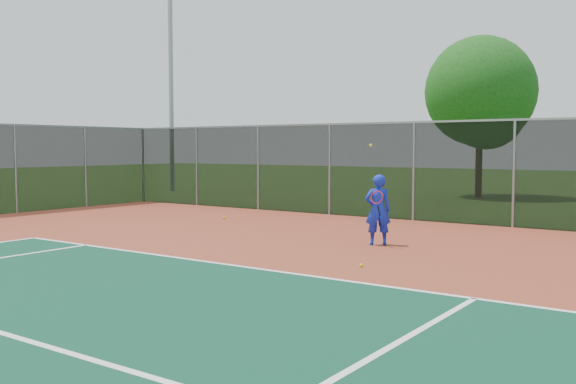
% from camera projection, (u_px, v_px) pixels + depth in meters
% --- Properties ---
extents(ground, '(120.00, 120.00, 0.00)m').
position_uv_depth(ground, '(240.00, 325.00, 8.14)').
color(ground, '#2A4F16').
rests_on(ground, ground).
extents(court_apron, '(30.00, 20.00, 0.02)m').
position_uv_depth(court_apron, '(324.00, 295.00, 9.78)').
color(court_apron, brown).
rests_on(court_apron, ground).
extents(fence_back, '(30.00, 0.06, 3.03)m').
position_uv_depth(fence_back, '(514.00, 172.00, 17.83)').
color(fence_back, black).
rests_on(fence_back, court_apron).
extents(tennis_player, '(0.71, 0.74, 2.32)m').
position_uv_depth(tennis_player, '(378.00, 210.00, 14.64)').
color(tennis_player, '#1429C4').
rests_on(tennis_player, court_apron).
extents(practice_ball_2, '(0.07, 0.07, 0.07)m').
position_uv_depth(practice_ball_2, '(361.00, 265.00, 11.97)').
color(practice_ball_2, yellow).
rests_on(practice_ball_2, court_apron).
extents(practice_ball_3, '(0.07, 0.07, 0.07)m').
position_uv_depth(practice_ball_3, '(373.00, 229.00, 17.28)').
color(practice_ball_3, yellow).
rests_on(practice_ball_3, court_apron).
extents(practice_ball_4, '(0.07, 0.07, 0.07)m').
position_uv_depth(practice_ball_4, '(224.00, 218.00, 20.03)').
color(practice_ball_4, yellow).
rests_on(practice_ball_4, court_apron).
extents(floodlight_nw, '(0.90, 0.40, 12.41)m').
position_uv_depth(floodlight_nw, '(171.00, 54.00, 32.52)').
color(floodlight_nw, gray).
rests_on(floodlight_nw, ground).
extents(tree_back_left, '(4.92, 4.92, 7.23)m').
position_uv_depth(tree_back_left, '(482.00, 96.00, 28.57)').
color(tree_back_left, '#342413').
rests_on(tree_back_left, ground).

